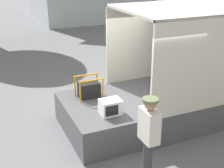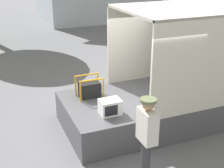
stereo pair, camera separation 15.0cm
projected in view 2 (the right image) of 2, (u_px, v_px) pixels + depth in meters
ground_plane at (125, 126)px, 7.84m from camera, size 160.00×160.00×0.00m
tailgate_deck at (97, 118)px, 7.44m from camera, size 1.48×2.27×0.74m
microwave at (110, 107)px, 6.81m from camera, size 0.46×0.36×0.34m
portable_generator at (90, 89)px, 7.67m from camera, size 0.62×0.43×0.52m
worker_person at (147, 131)px, 5.65m from camera, size 0.30×0.44×1.66m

